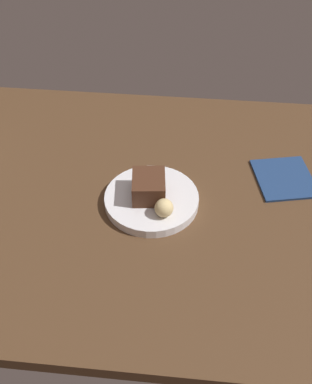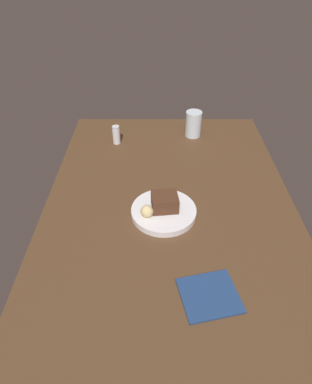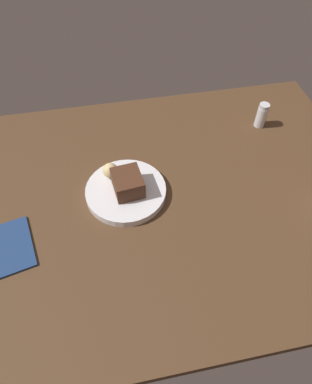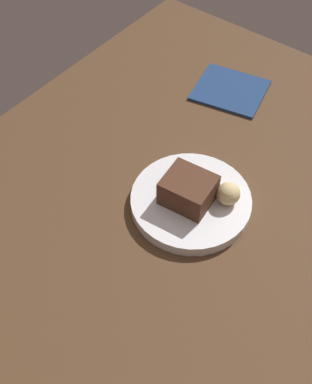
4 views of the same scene
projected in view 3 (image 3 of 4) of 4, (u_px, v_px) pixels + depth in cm
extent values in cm
cube|color=#4C331E|center=(155.00, 199.00, 89.43)|extent=(120.00, 84.00, 3.00)
cylinder|color=silver|center=(126.00, 191.00, 87.86)|extent=(21.09, 21.09, 2.12)
cube|color=#472819|center=(128.00, 183.00, 84.92)|extent=(8.05, 9.02, 5.11)
sphere|color=#DBC184|center=(110.00, 170.00, 88.31)|extent=(4.05, 4.05, 4.05)
cylinder|color=silver|center=(261.00, 117.00, 103.31)|extent=(3.23, 3.23, 6.72)
cylinder|color=silver|center=(264.00, 106.00, 100.21)|extent=(3.07, 3.07, 1.20)
cube|color=navy|center=(3.00, 249.00, 78.04)|extent=(15.88, 16.91, 0.60)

